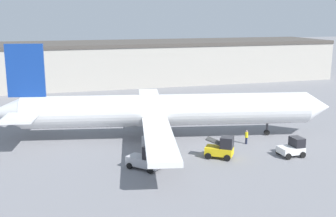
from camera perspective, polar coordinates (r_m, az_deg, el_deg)
The scene contains 7 objects.
ground_plane at distance 52.96m, azimuth 0.00°, elevation -3.96°, with size 400.00×400.00×0.00m, color slate.
terminal_building at distance 96.38m, azimuth -2.05°, elevation 6.37°, with size 82.41×17.83×9.14m.
airplane at distance 51.99m, azimuth -1.07°, elevation -0.28°, with size 42.66×35.21×11.79m.
ground_crew_worker at distance 51.05m, azimuth 10.58°, elevation -3.78°, with size 0.37×0.37×1.66m.
baggage_tug at distance 42.17m, azimuth -2.85°, elevation -6.81°, with size 3.57×3.68×2.48m.
belt_loader_truck at distance 45.67m, azimuth 7.25°, elevation -5.34°, with size 3.34×3.12×2.41m.
pushback_tug at distance 48.01m, azimuth 16.54°, elevation -5.09°, with size 2.62×2.17×2.05m.
Camera 1 is at (-14.25, -48.69, 15.17)m, focal length 45.00 mm.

